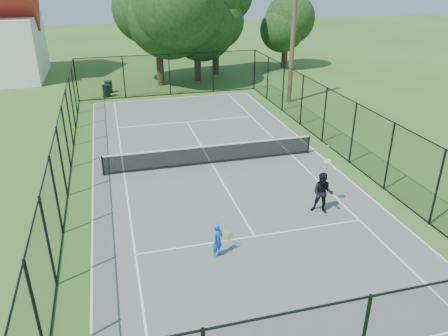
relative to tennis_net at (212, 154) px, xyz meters
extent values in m
plane|color=#365E20|center=(0.00, 0.00, -0.58)|extent=(120.00, 120.00, 0.00)
cube|color=#56655B|center=(0.00, 0.00, -0.55)|extent=(11.00, 24.00, 0.06)
cylinder|color=black|center=(-5.00, 0.00, -0.04)|extent=(0.08, 0.08, 0.95)
cylinder|color=black|center=(5.00, 0.00, -0.04)|extent=(0.08, 0.08, 0.95)
cube|color=black|center=(0.00, 0.00, -0.04)|extent=(10.00, 0.03, 0.88)
cube|color=white|center=(0.00, 0.00, 0.40)|extent=(10.00, 0.05, 0.06)
cylinder|color=#332114|center=(-0.27, 16.18, 1.41)|extent=(0.56, 0.56, 3.99)
sphere|color=black|center=(-0.27, 16.18, 5.21)|extent=(7.19, 7.19, 7.19)
cylinder|color=#332114|center=(2.91, 16.91, 1.05)|extent=(0.56, 0.56, 3.26)
sphere|color=black|center=(2.91, 16.91, 4.14)|extent=(5.84, 5.84, 5.84)
cylinder|color=#332114|center=(4.93, 18.87, 1.24)|extent=(0.56, 0.56, 3.64)
sphere|color=black|center=(4.93, 18.87, 4.51)|extent=(5.78, 5.78, 5.78)
cylinder|color=#332114|center=(11.80, 19.96, 0.71)|extent=(0.56, 0.56, 2.57)
sphere|color=black|center=(11.80, 19.96, 3.12)|extent=(4.49, 4.49, 4.49)
cylinder|color=black|center=(-4.56, 13.69, -0.16)|extent=(0.54, 0.54, 0.85)
cylinder|color=black|center=(-4.56, 13.69, 0.29)|extent=(0.58, 0.58, 0.05)
cylinder|color=black|center=(-4.38, 14.85, -0.17)|extent=(0.54, 0.54, 0.83)
cylinder|color=black|center=(-4.38, 14.85, 0.27)|extent=(0.58, 0.58, 0.05)
cylinder|color=#4C3823|center=(7.73, 9.00, 3.80)|extent=(0.30, 0.30, 8.75)
imported|color=blue|center=(-1.52, -7.15, 0.09)|extent=(0.52, 0.51, 1.21)
torus|color=gold|center=(-1.07, -7.00, 0.03)|extent=(0.27, 0.18, 0.29)
cylinder|color=silver|center=(-1.07, -7.00, 0.03)|extent=(0.23, 0.15, 0.25)
imported|color=black|center=(2.99, -5.47, 0.30)|extent=(1.00, 0.95, 1.63)
torus|color=gold|center=(3.24, -5.12, 1.43)|extent=(0.30, 0.28, 0.14)
cylinder|color=silver|center=(3.24, -5.12, 1.43)|extent=(0.26, 0.24, 0.11)
sphere|color=#CCE526|center=(3.20, -5.13, 2.04)|extent=(0.07, 0.07, 0.07)
camera|label=1|loc=(-4.35, -18.52, 8.05)|focal=35.00mm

